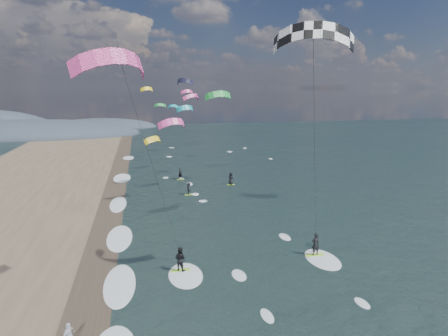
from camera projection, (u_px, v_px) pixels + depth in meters
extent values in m
plane|color=black|center=(281.00, 314.00, 23.66)|extent=(260.00, 260.00, 0.00)
cube|color=#382D23|center=(99.00, 263.00, 30.62)|extent=(3.00, 240.00, 0.00)
ellipsoid|color=#3D4756|center=(30.00, 136.00, 110.43)|extent=(64.00, 24.00, 10.00)
ellipsoid|color=#3D4756|center=(100.00, 128.00, 133.38)|extent=(40.00, 18.00, 7.00)
cube|color=#A9F72B|center=(315.00, 255.00, 31.92)|extent=(1.59, 0.48, 0.07)
imported|color=black|center=(315.00, 244.00, 31.70)|extent=(0.76, 0.55, 1.96)
ellipsoid|color=white|center=(322.00, 259.00, 31.23)|extent=(2.60, 4.20, 0.12)
cylinder|color=black|center=(315.00, 155.00, 26.68)|extent=(0.02, 0.02, 17.56)
cube|color=#A9F72B|center=(180.00, 270.00, 29.25)|extent=(1.49, 0.46, 0.07)
imported|color=black|center=(180.00, 259.00, 29.05)|extent=(1.16, 1.13, 1.89)
ellipsoid|color=white|center=(186.00, 275.00, 28.56)|extent=(2.60, 4.20, 0.12)
cylinder|color=black|center=(155.00, 175.00, 24.25)|extent=(0.02, 0.02, 15.93)
cube|color=#A9F72B|center=(189.00, 195.00, 50.08)|extent=(1.10, 0.35, 0.05)
imported|color=black|center=(189.00, 189.00, 49.90)|extent=(0.73, 1.12, 1.62)
cube|color=#A9F72B|center=(231.00, 184.00, 55.35)|extent=(1.10, 0.35, 0.05)
imported|color=black|center=(231.00, 178.00, 55.16)|extent=(1.04, 1.01, 1.80)
cube|color=#A9F72B|center=(180.00, 179.00, 58.55)|extent=(1.10, 0.35, 0.05)
imported|color=black|center=(180.00, 174.00, 58.37)|extent=(0.68, 0.51, 1.68)
ellipsoid|color=white|center=(110.00, 286.00, 27.06)|extent=(2.40, 5.40, 0.11)
ellipsoid|color=white|center=(117.00, 238.00, 35.64)|extent=(2.40, 5.40, 0.11)
ellipsoid|color=white|center=(122.00, 204.00, 46.14)|extent=(2.40, 5.40, 0.11)
ellipsoid|color=white|center=(125.00, 178.00, 59.49)|extent=(2.40, 5.40, 0.11)
ellipsoid|color=white|center=(128.00, 158.00, 76.66)|extent=(2.40, 5.40, 0.11)
imported|color=silver|center=(69.00, 336.00, 20.36)|extent=(0.78, 0.98, 1.56)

